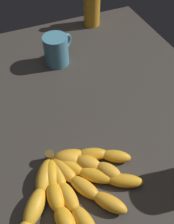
# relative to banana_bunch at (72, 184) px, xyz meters

# --- Properties ---
(ground_plane) EXTENTS (0.91, 0.76, 0.04)m
(ground_plane) POSITION_rel_banana_bunch_xyz_m (0.20, -0.12, -0.03)
(ground_plane) COLOR #38332D
(banana_bunch) EXTENTS (0.21, 0.32, 0.04)m
(banana_bunch) POSITION_rel_banana_bunch_xyz_m (0.00, 0.00, 0.00)
(banana_bunch) COLOR gold
(banana_bunch) RESTS_ON ground_plane
(honey_bottle) EXTENTS (0.06, 0.06, 0.15)m
(honey_bottle) POSITION_rel_banana_bunch_xyz_m (0.58, -0.30, 0.05)
(honey_bottle) COLOR orange
(honey_bottle) RESTS_ON ground_plane
(coffee_mug) EXTENTS (0.08, 0.10, 0.09)m
(coffee_mug) POSITION_rel_banana_bunch_xyz_m (0.41, -0.11, 0.03)
(coffee_mug) COLOR teal
(coffee_mug) RESTS_ON ground_plane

